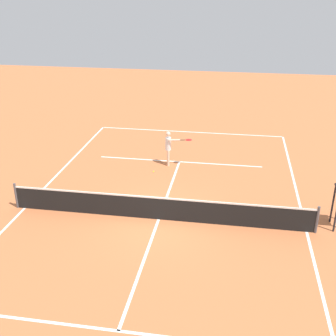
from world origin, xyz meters
TOP-DOWN VIEW (x-y plane):
  - ground_plane at (0.00, 0.00)m, footprint 60.00×60.00m
  - court_lines at (0.00, 0.00)m, footprint 11.13×21.20m
  - tennis_net at (0.00, 0.00)m, footprint 11.73×0.10m
  - player_serving at (0.45, -5.31)m, footprint 1.33×0.45m
  - tennis_ball at (1.05, -4.32)m, footprint 0.07×0.07m

SIDE VIEW (x-z plane):
  - ground_plane at x=0.00m, z-range 0.00..0.00m
  - court_lines at x=0.00m, z-range 0.00..0.01m
  - tennis_ball at x=1.05m, z-range 0.00..0.07m
  - tennis_net at x=0.00m, z-range -0.04..1.03m
  - player_serving at x=0.45m, z-range 0.17..1.92m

